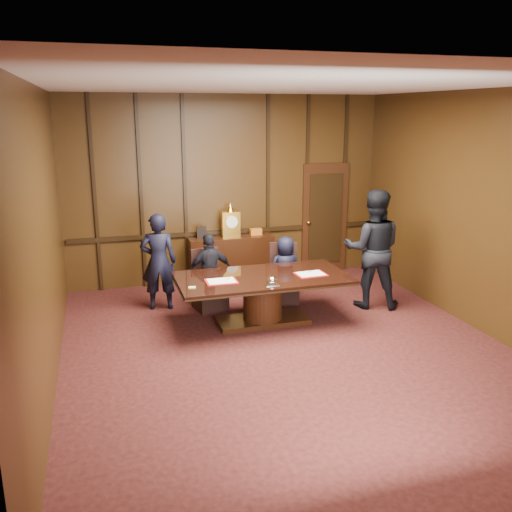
# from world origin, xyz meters

# --- Properties ---
(room) EXTENTS (7.00, 7.04, 3.50)m
(room) POSITION_xyz_m (0.07, 0.14, 1.72)
(room) COLOR black
(room) RESTS_ON ground
(sideboard) EXTENTS (1.60, 0.45, 1.54)m
(sideboard) POSITION_xyz_m (0.00, 3.26, 0.49)
(sideboard) COLOR black
(sideboard) RESTS_ON ground
(conference_table) EXTENTS (2.62, 1.32, 0.76)m
(conference_table) POSITION_xyz_m (-0.04, 1.10, 0.51)
(conference_table) COLOR black
(conference_table) RESTS_ON ground
(folder_left) EXTENTS (0.47, 0.34, 0.02)m
(folder_left) POSITION_xyz_m (-0.70, 1.00, 0.77)
(folder_left) COLOR #B21014
(folder_left) RESTS_ON conference_table
(folder_right) EXTENTS (0.48, 0.35, 0.02)m
(folder_right) POSITION_xyz_m (0.69, 0.97, 0.77)
(folder_right) COLOR #B21014
(folder_right) RESTS_ON conference_table
(inkstand) EXTENTS (0.20, 0.14, 0.12)m
(inkstand) POSITION_xyz_m (-0.04, 0.65, 0.81)
(inkstand) COLOR white
(inkstand) RESTS_ON conference_table
(notepad) EXTENTS (0.11, 0.09, 0.01)m
(notepad) POSITION_xyz_m (-1.17, 0.84, 0.77)
(notepad) COLOR #DADB6B
(notepad) RESTS_ON conference_table
(chair_left) EXTENTS (0.56, 0.56, 0.99)m
(chair_left) POSITION_xyz_m (-0.69, 1.98, 0.29)
(chair_left) COLOR black
(chair_left) RESTS_ON ground
(chair_right) EXTENTS (0.58, 0.58, 0.99)m
(chair_right) POSITION_xyz_m (0.62, 1.98, 0.29)
(chair_right) COLOR black
(chair_right) RESTS_ON ground
(signatory_left) EXTENTS (0.77, 0.36, 1.29)m
(signatory_left) POSITION_xyz_m (-0.69, 1.90, 0.65)
(signatory_left) COLOR black
(signatory_left) RESTS_ON ground
(signatory_right) EXTENTS (0.57, 0.37, 1.16)m
(signatory_right) POSITION_xyz_m (0.61, 1.90, 0.58)
(signatory_right) COLOR black
(signatory_right) RESTS_ON ground
(witness_left) EXTENTS (0.65, 0.48, 1.61)m
(witness_left) POSITION_xyz_m (-1.48, 2.21, 0.81)
(witness_left) COLOR black
(witness_left) RESTS_ON ground
(witness_right) EXTENTS (1.18, 1.07, 1.97)m
(witness_right) POSITION_xyz_m (1.93, 1.33, 0.99)
(witness_right) COLOR black
(witness_right) RESTS_ON ground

